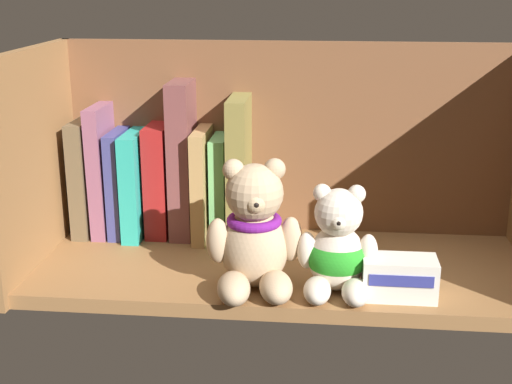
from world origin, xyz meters
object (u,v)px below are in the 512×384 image
at_px(book_6, 205,181).
at_px(small_product_box, 399,278).
at_px(book_4, 161,179).
at_px(book_5, 184,158).
at_px(book_1, 105,168).
at_px(book_3, 139,181).
at_px(book_0, 88,175).
at_px(teddy_bear_larger, 255,235).
at_px(book_7, 221,185).
at_px(book_8, 241,166).
at_px(teddy_bear_smaller, 337,250).
at_px(book_2, 122,180).

relative_size(book_6, small_product_box, 1.83).
relative_size(book_4, book_5, 0.72).
bearing_deg(book_1, book_3, 0.00).
height_order(book_0, book_4, book_0).
relative_size(book_5, small_product_box, 2.59).
distance_m(book_1, book_5, 0.13).
bearing_deg(book_0, teddy_bear_larger, -34.82).
relative_size(book_0, book_7, 1.13).
xyz_separation_m(book_0, book_7, (0.22, 0.00, -0.01)).
xyz_separation_m(book_1, book_6, (0.16, 0.00, -0.02)).
bearing_deg(book_5, book_7, 0.00).
bearing_deg(book_5, book_8, 0.00).
xyz_separation_m(teddy_bear_smaller, small_product_box, (0.08, -0.01, -0.03)).
bearing_deg(small_product_box, book_8, 137.59).
bearing_deg(book_8, teddy_bear_smaller, -53.05).
relative_size(book_4, teddy_bear_larger, 1.01).
xyz_separation_m(book_6, book_7, (0.03, 0.00, -0.01)).
distance_m(teddy_bear_smaller, small_product_box, 0.09).
height_order(book_2, book_4, book_4).
xyz_separation_m(book_4, book_8, (0.13, 0.00, 0.02)).
xyz_separation_m(book_7, teddy_bear_larger, (0.07, -0.20, -0.01)).
bearing_deg(book_8, book_6, 180.00).
height_order(book_8, teddy_bear_larger, book_8).
bearing_deg(book_1, book_2, 0.00).
height_order(book_3, teddy_bear_smaller, book_3).
bearing_deg(book_3, book_6, 0.00).
height_order(book_2, book_5, book_5).
distance_m(book_3, teddy_bear_smaller, 0.37).
xyz_separation_m(teddy_bear_larger, small_product_box, (0.19, -0.01, -0.05)).
relative_size(book_3, book_7, 1.03).
bearing_deg(book_3, teddy_bear_smaller, -32.46).
relative_size(book_1, book_4, 1.17).
distance_m(book_4, book_7, 0.10).
bearing_deg(small_product_box, book_7, 141.17).
bearing_deg(book_2, small_product_box, -26.48).
height_order(book_5, small_product_box, book_5).
bearing_deg(book_8, book_0, 180.00).
relative_size(book_2, book_3, 1.00).
bearing_deg(book_5, teddy_bear_smaller, -39.78).
bearing_deg(small_product_box, book_5, 146.68).
distance_m(book_3, book_5, 0.08).
xyz_separation_m(book_4, teddy_bear_smaller, (0.28, -0.20, -0.03)).
height_order(book_0, teddy_bear_larger, book_0).
bearing_deg(book_5, teddy_bear_larger, -56.75).
bearing_deg(book_8, book_1, 180.00).
height_order(book_5, book_6, book_5).
bearing_deg(book_7, teddy_bear_smaller, -47.77).
xyz_separation_m(book_1, teddy_bear_larger, (0.26, -0.20, -0.03)).
relative_size(book_3, book_5, 0.68).
bearing_deg(book_8, book_2, 180.00).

